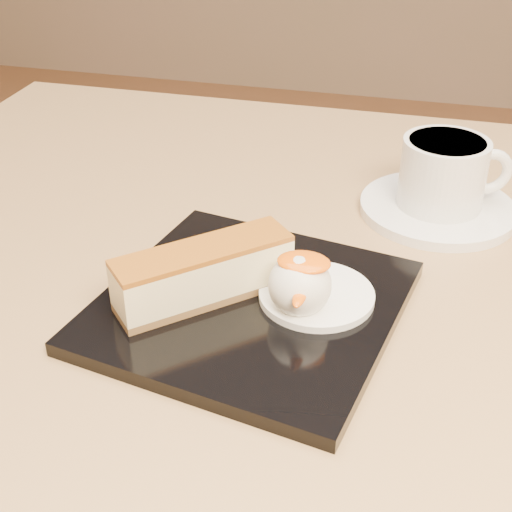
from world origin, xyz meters
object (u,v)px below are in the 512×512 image
(ice_cream_scoop, at_px, (300,285))
(saucer, at_px, (437,208))
(cheesecake, at_px, (204,273))
(dessert_plate, at_px, (250,306))
(table, at_px, (222,396))
(coffee_cup, at_px, (445,172))

(ice_cream_scoop, xyz_separation_m, saucer, (0.10, 0.21, -0.03))
(cheesecake, height_order, saucer, cheesecake)
(dessert_plate, relative_size, ice_cream_scoop, 4.62)
(table, xyz_separation_m, dessert_plate, (0.05, -0.06, 0.16))
(cheesecake, relative_size, ice_cream_scoop, 2.67)
(cheesecake, distance_m, ice_cream_scoop, 0.08)
(coffee_cup, bearing_deg, cheesecake, -148.16)
(saucer, bearing_deg, ice_cream_scoop, -114.87)
(ice_cream_scoop, bearing_deg, coffee_cup, 64.75)
(cheesecake, distance_m, saucer, 0.27)
(table, bearing_deg, ice_cream_scoop, -37.93)
(table, height_order, ice_cream_scoop, ice_cream_scoop)
(ice_cream_scoop, relative_size, saucer, 0.32)
(dessert_plate, relative_size, cheesecake, 1.73)
(ice_cream_scoop, distance_m, saucer, 0.23)
(cheesecake, distance_m, coffee_cup, 0.27)
(ice_cream_scoop, bearing_deg, table, 142.07)
(table, distance_m, saucer, 0.28)
(table, bearing_deg, dessert_plate, -53.66)
(dessert_plate, distance_m, saucer, 0.24)
(dessert_plate, height_order, saucer, dessert_plate)
(coffee_cup, bearing_deg, saucer, -180.00)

